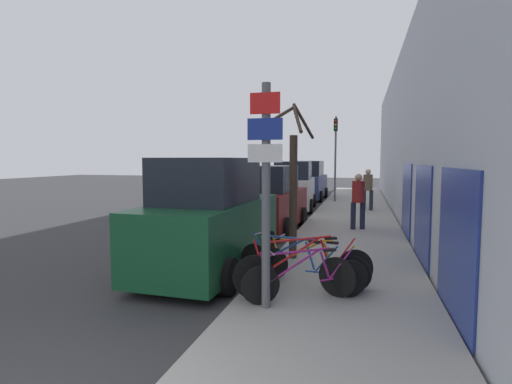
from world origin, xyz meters
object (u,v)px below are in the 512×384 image
at_px(pedestrian_near, 358,197).
at_px(pedestrian_far, 368,186).
at_px(bicycle_3, 311,265).
at_px(bicycle_0, 307,278).
at_px(traffic_light, 335,147).
at_px(parked_car_1, 267,201).
at_px(bicycle_1, 306,270).
at_px(parked_car_0, 210,221).
at_px(street_tree, 293,183).
at_px(signpost, 266,189).
at_px(parked_car_2, 294,188).
at_px(parked_car_3, 308,182).
at_px(bicycle_2, 293,265).

height_order(pedestrian_near, pedestrian_far, pedestrian_far).
bearing_deg(bicycle_3, bicycle_0, -166.47).
bearing_deg(traffic_light, parked_car_1, -100.90).
bearing_deg(bicycle_1, parked_car_0, 31.16).
relative_size(parked_car_1, street_tree, 1.24).
height_order(signpost, bicycle_0, signpost).
bearing_deg(bicycle_3, pedestrian_near, 4.49).
relative_size(parked_car_2, traffic_light, 0.93).
distance_m(parked_car_2, pedestrian_near, 6.26).
xyz_separation_m(bicycle_3, street_tree, (-0.66, 1.83, 1.34)).
bearing_deg(parked_car_3, parked_car_1, -88.43).
height_order(bicycle_1, pedestrian_far, pedestrian_far).
relative_size(bicycle_0, pedestrian_far, 1.04).
bearing_deg(bicycle_1, parked_car_2, -17.34).
bearing_deg(pedestrian_far, traffic_light, 124.78).
distance_m(bicycle_2, pedestrian_far, 11.56).
relative_size(signpost, parked_car_3, 0.77).
distance_m(parked_car_0, pedestrian_far, 10.97).
bearing_deg(bicycle_3, signpost, 169.20).
distance_m(parked_car_1, parked_car_2, 5.68).
xyz_separation_m(parked_car_1, pedestrian_far, (3.31, 5.33, 0.20)).
relative_size(parked_car_3, pedestrian_near, 2.43).
relative_size(bicycle_2, pedestrian_near, 1.23).
height_order(pedestrian_far, street_tree, street_tree).
height_order(parked_car_0, pedestrian_near, parked_car_0).
relative_size(signpost, bicycle_1, 1.53).
relative_size(signpost, parked_car_1, 0.77).
xyz_separation_m(signpost, parked_car_1, (-1.70, 7.22, -0.96)).
height_order(bicycle_2, street_tree, street_tree).
height_order(signpost, street_tree, street_tree).
xyz_separation_m(pedestrian_near, pedestrian_far, (0.36, 5.13, 0.02)).
xyz_separation_m(parked_car_1, street_tree, (1.57, -4.10, 0.86)).
relative_size(bicycle_2, street_tree, 0.63).
bearing_deg(pedestrian_far, bicycle_2, -88.73).
relative_size(parked_car_0, pedestrian_far, 2.43).
xyz_separation_m(parked_car_0, street_tree, (1.58, 1.03, 0.76)).
bearing_deg(pedestrian_far, street_tree, -92.33).
xyz_separation_m(bicycle_2, traffic_light, (-0.27, 14.75, 2.50)).
height_order(parked_car_0, pedestrian_far, parked_car_0).
distance_m(bicycle_3, parked_car_3, 16.81).
bearing_deg(bicycle_1, street_tree, -12.97).
xyz_separation_m(pedestrian_far, street_tree, (-1.74, -9.42, 0.66)).
bearing_deg(bicycle_0, traffic_light, -26.21).
xyz_separation_m(bicycle_0, pedestrian_far, (1.05, 12.10, 0.68)).
xyz_separation_m(parked_car_2, traffic_light, (1.71, 2.94, 1.99)).
distance_m(parked_car_0, parked_car_2, 10.81).
xyz_separation_m(pedestrian_near, street_tree, (-1.38, -4.29, 0.68)).
bearing_deg(signpost, parked_car_2, 97.73).
bearing_deg(bicycle_0, parked_car_2, -17.93).
height_order(signpost, parked_car_0, signpost).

